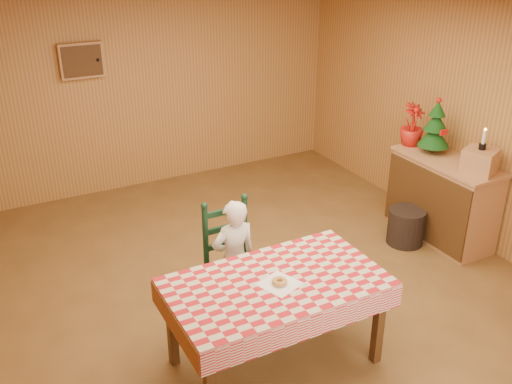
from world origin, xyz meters
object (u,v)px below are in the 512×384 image
(dining_table, at_px, (276,290))
(crate, at_px, (480,161))
(seated_child, at_px, (234,259))
(ladder_chair, at_px, (231,262))
(storage_bin, at_px, (406,227))
(shelf_unit, at_px, (442,199))
(christmas_tree, at_px, (435,128))

(dining_table, distance_m, crate, 2.73)
(seated_child, bearing_deg, dining_table, 90.00)
(ladder_chair, relative_size, storage_bin, 2.71)
(ladder_chair, height_order, shelf_unit, ladder_chair)
(storage_bin, bearing_deg, dining_table, -155.93)
(shelf_unit, distance_m, crate, 0.71)
(christmas_tree, bearing_deg, seated_child, -170.33)
(dining_table, xyz_separation_m, seated_child, (0.00, 0.73, -0.13))
(dining_table, height_order, shelf_unit, shelf_unit)
(storage_bin, bearing_deg, christmas_tree, 23.64)
(seated_child, distance_m, shelf_unit, 2.66)
(seated_child, height_order, crate, crate)
(crate, bearing_deg, shelf_unit, 91.23)
(ladder_chair, distance_m, storage_bin, 2.25)
(seated_child, xyz_separation_m, shelf_unit, (2.65, 0.20, -0.10))
(shelf_unit, bearing_deg, ladder_chair, -176.84)
(shelf_unit, height_order, christmas_tree, christmas_tree)
(dining_table, height_order, ladder_chair, ladder_chair)
(crate, relative_size, christmas_tree, 0.48)
(seated_child, relative_size, storage_bin, 2.82)
(seated_child, distance_m, crate, 2.71)
(dining_table, bearing_deg, seated_child, 90.00)
(seated_child, relative_size, shelf_unit, 0.91)
(crate, xyz_separation_m, storage_bin, (-0.44, 0.46, -0.86))
(ladder_chair, height_order, seated_child, seated_child)
(shelf_unit, bearing_deg, crate, -88.77)
(christmas_tree, bearing_deg, shelf_unit, -91.98)
(crate, distance_m, storage_bin, 1.06)
(crate, height_order, storage_bin, crate)
(ladder_chair, relative_size, seated_child, 0.96)
(christmas_tree, bearing_deg, ladder_chair, -171.52)
(dining_table, relative_size, seated_child, 1.47)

